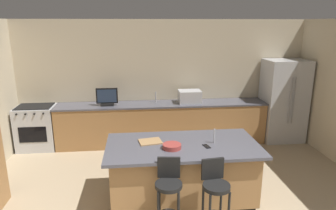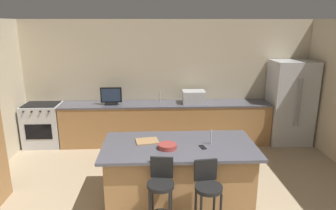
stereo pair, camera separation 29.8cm
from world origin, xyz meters
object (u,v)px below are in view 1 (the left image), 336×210
at_px(microwave, 190,97).
at_px(cell_phone, 207,146).
at_px(cutting_board, 150,142).
at_px(bar_stool_right, 215,191).
at_px(kitchen_island, 182,172).
at_px(tv_monitor, 107,98).
at_px(range_oven, 37,127).
at_px(refrigerator, 283,101).
at_px(fruit_bowl, 172,146).
at_px(bar_stool_left, 169,190).

distance_m(microwave, cell_phone, 2.40).
height_order(microwave, cutting_board, microwave).
bearing_deg(bar_stool_right, kitchen_island, 104.03).
bearing_deg(tv_monitor, range_oven, 178.07).
relative_size(range_oven, cutting_board, 2.88).
bearing_deg(refrigerator, microwave, 178.72).
bearing_deg(cell_phone, fruit_bowl, 167.65).
relative_size(refrigerator, tv_monitor, 4.08).
distance_m(range_oven, cell_phone, 3.94).
xyz_separation_m(tv_monitor, bar_stool_left, (0.99, -2.90, -0.50)).
height_order(microwave, bar_stool_left, microwave).
bearing_deg(range_oven, cell_phone, -37.62).
bearing_deg(refrigerator, cell_phone, -134.53).
bearing_deg(bar_stool_left, bar_stool_right, -1.44).
xyz_separation_m(range_oven, bar_stool_left, (2.49, -2.95, 0.12)).
relative_size(kitchen_island, bar_stool_right, 2.28).
relative_size(microwave, bar_stool_left, 0.49).
bearing_deg(kitchen_island, microwave, 77.58).
height_order(refrigerator, cell_phone, refrigerator).
xyz_separation_m(fruit_bowl, cutting_board, (-0.29, 0.26, -0.02)).
xyz_separation_m(microwave, cutting_board, (-0.97, -2.14, -0.14)).
distance_m(refrigerator, fruit_bowl, 3.66).
distance_m(kitchen_island, refrigerator, 3.47).
relative_size(range_oven, fruit_bowl, 3.57).
distance_m(microwave, cutting_board, 2.35).
height_order(refrigerator, cutting_board, refrigerator).
xyz_separation_m(refrigerator, range_oven, (-5.40, 0.05, -0.45)).
bearing_deg(cell_phone, refrigerator, 31.51).
relative_size(kitchen_island, cutting_board, 6.82).
distance_m(kitchen_island, cutting_board, 0.66).
height_order(tv_monitor, cutting_board, tv_monitor).
distance_m(range_oven, bar_stool_right, 4.32).
distance_m(tv_monitor, cutting_board, 2.24).
height_order(bar_stool_left, cell_phone, bar_stool_left).
xyz_separation_m(microwave, tv_monitor, (-1.77, -0.05, 0.04)).
bearing_deg(fruit_bowl, kitchen_island, 36.80).
distance_m(cell_phone, cutting_board, 0.83).
xyz_separation_m(refrigerator, bar_stool_right, (-2.34, -2.99, -0.33)).
relative_size(kitchen_island, bar_stool_left, 2.27).
height_order(range_oven, tv_monitor, tv_monitor).
relative_size(bar_stool_left, bar_stool_right, 1.00).
height_order(bar_stool_right, cutting_board, bar_stool_right).
xyz_separation_m(kitchen_island, bar_stool_left, (-0.28, -0.68, 0.13)).
xyz_separation_m(bar_stool_left, cutting_board, (-0.19, 0.82, 0.32)).
distance_m(kitchen_island, tv_monitor, 2.63).
bearing_deg(bar_stool_right, fruit_bowl, 119.39).
bearing_deg(cutting_board, refrigerator, 34.05).
distance_m(bar_stool_left, bar_stool_right, 0.58).
bearing_deg(range_oven, refrigerator, -0.49).
height_order(fruit_bowl, cutting_board, fruit_bowl).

